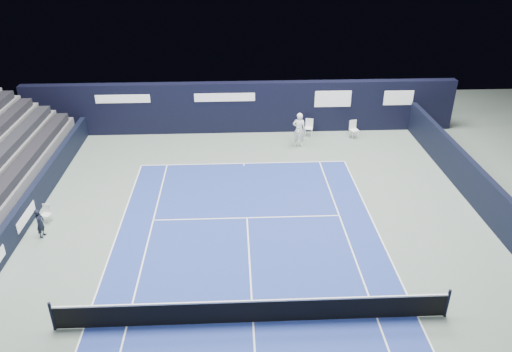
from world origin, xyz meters
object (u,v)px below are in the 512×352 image
(line_judge_chair, at_px, (46,212))
(tennis_net, at_px, (253,311))
(folding_chair_back_b, at_px, (354,128))
(tennis_player, at_px, (299,129))
(folding_chair_back_a, at_px, (309,126))

(line_judge_chair, bearing_deg, tennis_net, -23.94)
(folding_chair_back_b, xyz_separation_m, tennis_net, (-6.67, -15.20, -0.10))
(line_judge_chair, xyz_separation_m, tennis_player, (11.92, 7.56, 0.54))
(folding_chair_back_b, distance_m, tennis_net, 16.60)
(tennis_player, bearing_deg, line_judge_chair, -147.62)
(folding_chair_back_b, bearing_deg, line_judge_chair, -168.32)
(folding_chair_back_a, relative_size, line_judge_chair, 1.26)
(folding_chair_back_a, xyz_separation_m, tennis_net, (-4.05, -15.64, -0.08))
(line_judge_chair, height_order, tennis_net, tennis_net)
(folding_chair_back_a, distance_m, tennis_net, 16.16)
(folding_chair_back_a, xyz_separation_m, folding_chair_back_b, (2.62, -0.45, 0.02))
(folding_chair_back_a, height_order, line_judge_chair, folding_chair_back_a)
(folding_chair_back_b, relative_size, line_judge_chair, 1.30)
(folding_chair_back_a, distance_m, line_judge_chair, 15.65)
(folding_chair_back_a, height_order, tennis_net, tennis_net)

